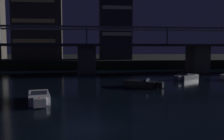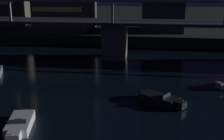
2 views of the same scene
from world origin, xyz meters
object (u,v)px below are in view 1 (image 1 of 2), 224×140
object	(u,v)px
speedboat_near_left	(186,77)
speedboat_near_right	(39,98)
speedboat_far_center	(143,84)
river_bridge	(87,53)
tower_west_tall	(39,14)

from	to	relation	value
speedboat_near_left	speedboat_near_right	xyz separation A→B (m)	(-20.24, -13.71, 0.00)
speedboat_near_right	speedboat_far_center	distance (m)	13.68
speedboat_near_right	river_bridge	bearing A→B (deg)	80.40
river_bridge	speedboat_far_center	world-z (taller)	river_bridge
speedboat_near_right	speedboat_far_center	xyz separation A→B (m)	(11.55, 7.34, 0.00)
tower_west_tall	speedboat_near_left	xyz separation A→B (m)	(28.18, -27.66, -13.73)
tower_west_tall	speedboat_far_center	bearing A→B (deg)	-60.20
river_bridge	speedboat_far_center	size ratio (longest dim) A/B	21.31
speedboat_far_center	river_bridge	bearing A→B (deg)	110.72
tower_west_tall	speedboat_far_center	xyz separation A→B (m)	(19.49, -34.03, -13.73)
river_bridge	speedboat_far_center	bearing A→B (deg)	-69.28
river_bridge	tower_west_tall	distance (m)	21.99
river_bridge	speedboat_near_right	bearing A→B (deg)	-99.60
river_bridge	speedboat_near_right	world-z (taller)	river_bridge
river_bridge	speedboat_near_left	xyz separation A→B (m)	(15.82, -12.46, -3.75)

